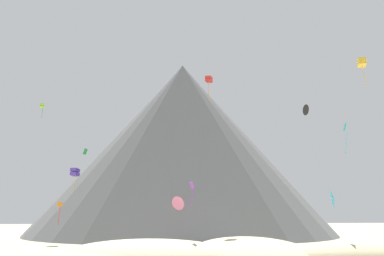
{
  "coord_description": "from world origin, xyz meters",
  "views": [
    {
      "loc": [
        -9.05,
        -29.26,
        4.89
      ],
      "look_at": [
        1.77,
        42.87,
        21.04
      ],
      "focal_mm": 36.75,
      "sensor_mm": 36.0,
      "label": 1
    }
  ],
  "objects_px": {
    "kite_pink_low": "(178,203)",
    "kite_violet_low": "(192,188)",
    "bush_ridge_crest": "(273,251)",
    "kite_red_high": "(209,79)",
    "kite_gold_high": "(362,63)",
    "kite_black_high": "(305,110)",
    "kite_indigo_low": "(75,172)",
    "kite_cyan_low": "(333,199)",
    "kite_green_mid": "(85,152)",
    "kite_white_low": "(223,197)",
    "kite_lime_high": "(42,106)",
    "rock_massif": "(182,148)",
    "kite_yellow_low": "(171,203)",
    "bush_mid_center": "(153,253)",
    "kite_teal_mid": "(345,133)",
    "kite_orange_low": "(60,209)"
  },
  "relations": [
    {
      "from": "bush_ridge_crest",
      "to": "kite_teal_mid",
      "type": "bearing_deg",
      "value": 31.95
    },
    {
      "from": "kite_violet_low",
      "to": "kite_yellow_low",
      "type": "distance_m",
      "value": 34.39
    },
    {
      "from": "bush_mid_center",
      "to": "kite_black_high",
      "type": "relative_size",
      "value": 0.51
    },
    {
      "from": "kite_black_high",
      "to": "kite_violet_low",
      "type": "bearing_deg",
      "value": 4.61
    },
    {
      "from": "kite_black_high",
      "to": "kite_gold_high",
      "type": "bearing_deg",
      "value": 58.2
    },
    {
      "from": "kite_pink_low",
      "to": "kite_orange_low",
      "type": "distance_m",
      "value": 19.52
    },
    {
      "from": "kite_indigo_low",
      "to": "kite_cyan_low",
      "type": "relative_size",
      "value": 1.77
    },
    {
      "from": "kite_violet_low",
      "to": "kite_cyan_low",
      "type": "relative_size",
      "value": 1.3
    },
    {
      "from": "rock_massif",
      "to": "kite_green_mid",
      "type": "bearing_deg",
      "value": -139.55
    },
    {
      "from": "kite_indigo_low",
      "to": "kite_green_mid",
      "type": "bearing_deg",
      "value": -84.73
    },
    {
      "from": "bush_ridge_crest",
      "to": "kite_red_high",
      "type": "relative_size",
      "value": 0.31
    },
    {
      "from": "kite_gold_high",
      "to": "kite_black_high",
      "type": "height_order",
      "value": "kite_gold_high"
    },
    {
      "from": "kite_white_low",
      "to": "kite_teal_mid",
      "type": "xyz_separation_m",
      "value": [
        16.03,
        -23.75,
        9.98
      ]
    },
    {
      "from": "kite_red_high",
      "to": "kite_lime_high",
      "type": "distance_m",
      "value": 34.99
    },
    {
      "from": "bush_mid_center",
      "to": "kite_pink_low",
      "type": "bearing_deg",
      "value": 75.33
    },
    {
      "from": "bush_mid_center",
      "to": "kite_yellow_low",
      "type": "xyz_separation_m",
      "value": [
        5.8,
        38.93,
        6.89
      ]
    },
    {
      "from": "kite_orange_low",
      "to": "kite_violet_low",
      "type": "bearing_deg",
      "value": -158.46
    },
    {
      "from": "kite_teal_mid",
      "to": "kite_green_mid",
      "type": "bearing_deg",
      "value": 118.26
    },
    {
      "from": "kite_yellow_low",
      "to": "kite_teal_mid",
      "type": "bearing_deg",
      "value": 93.23
    },
    {
      "from": "kite_violet_low",
      "to": "kite_orange_low",
      "type": "relative_size",
      "value": 0.95
    },
    {
      "from": "bush_ridge_crest",
      "to": "rock_massif",
      "type": "bearing_deg",
      "value": 95.8
    },
    {
      "from": "kite_pink_low",
      "to": "bush_ridge_crest",
      "type": "bearing_deg",
      "value": 157.45
    },
    {
      "from": "bush_mid_center",
      "to": "kite_teal_mid",
      "type": "relative_size",
      "value": 0.23
    },
    {
      "from": "kite_white_low",
      "to": "kite_orange_low",
      "type": "height_order",
      "value": "kite_white_low"
    },
    {
      "from": "kite_green_mid",
      "to": "kite_yellow_low",
      "type": "relative_size",
      "value": 0.26
    },
    {
      "from": "kite_gold_high",
      "to": "kite_black_high",
      "type": "relative_size",
      "value": 1.95
    },
    {
      "from": "kite_green_mid",
      "to": "kite_pink_low",
      "type": "relative_size",
      "value": 0.53
    },
    {
      "from": "kite_green_mid",
      "to": "kite_lime_high",
      "type": "height_order",
      "value": "kite_lime_high"
    },
    {
      "from": "kite_pink_low",
      "to": "kite_violet_low",
      "type": "relative_size",
      "value": 0.77
    },
    {
      "from": "kite_red_high",
      "to": "rock_massif",
      "type": "bearing_deg",
      "value": 40.76
    },
    {
      "from": "kite_white_low",
      "to": "kite_lime_high",
      "type": "relative_size",
      "value": 1.55
    },
    {
      "from": "kite_white_low",
      "to": "kite_gold_high",
      "type": "xyz_separation_m",
      "value": [
        16.55,
        -29.54,
        20.4
      ]
    },
    {
      "from": "kite_red_high",
      "to": "kite_cyan_low",
      "type": "xyz_separation_m",
      "value": [
        9.98,
        -30.76,
        -26.32
      ]
    },
    {
      "from": "kite_indigo_low",
      "to": "kite_lime_high",
      "type": "bearing_deg",
      "value": 8.32
    },
    {
      "from": "kite_violet_low",
      "to": "kite_red_high",
      "type": "relative_size",
      "value": 0.59
    },
    {
      "from": "kite_teal_mid",
      "to": "kite_indigo_low",
      "type": "height_order",
      "value": "kite_teal_mid"
    },
    {
      "from": "kite_green_mid",
      "to": "kite_yellow_low",
      "type": "bearing_deg",
      "value": -167.87
    },
    {
      "from": "bush_mid_center",
      "to": "kite_orange_low",
      "type": "distance_m",
      "value": 19.41
    },
    {
      "from": "bush_ridge_crest",
      "to": "kite_orange_low",
      "type": "xyz_separation_m",
      "value": [
        -28.39,
        11.44,
        5.33
      ]
    },
    {
      "from": "kite_violet_low",
      "to": "kite_yellow_low",
      "type": "relative_size",
      "value": 0.65
    },
    {
      "from": "kite_white_low",
      "to": "kite_yellow_low",
      "type": "relative_size",
      "value": 0.91
    },
    {
      "from": "kite_teal_mid",
      "to": "kite_lime_high",
      "type": "xyz_separation_m",
      "value": [
        -54.46,
        20.22,
        8.03
      ]
    },
    {
      "from": "kite_pink_low",
      "to": "kite_teal_mid",
      "type": "relative_size",
      "value": 0.46
    },
    {
      "from": "kite_indigo_low",
      "to": "kite_cyan_low",
      "type": "distance_m",
      "value": 48.4
    },
    {
      "from": "kite_pink_low",
      "to": "kite_violet_low",
      "type": "distance_m",
      "value": 15.25
    },
    {
      "from": "kite_green_mid",
      "to": "kite_black_high",
      "type": "bearing_deg",
      "value": 168.4
    },
    {
      "from": "kite_red_high",
      "to": "kite_indigo_low",
      "type": "height_order",
      "value": "kite_red_high"
    },
    {
      "from": "bush_ridge_crest",
      "to": "kite_violet_low",
      "type": "height_order",
      "value": "kite_violet_low"
    },
    {
      "from": "kite_indigo_low",
      "to": "kite_cyan_low",
      "type": "height_order",
      "value": "kite_indigo_low"
    },
    {
      "from": "bush_mid_center",
      "to": "kite_teal_mid",
      "type": "bearing_deg",
      "value": 21.33
    }
  ]
}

